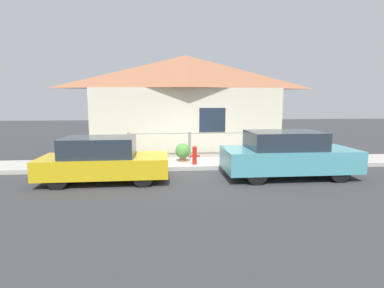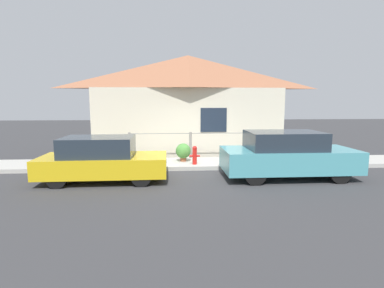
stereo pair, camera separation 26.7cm
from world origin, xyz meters
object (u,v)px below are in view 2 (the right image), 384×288
object	(u,v)px
car_right	(287,155)
potted_plant_near_hydrant	(183,151)
car_left	(102,159)
potted_plant_by_fence	(123,153)
fire_hydrant	(195,155)

from	to	relation	value
car_right	potted_plant_near_hydrant	distance (m)	3.84
car_left	potted_plant_near_hydrant	size ratio (longest dim) A/B	5.51
potted_plant_near_hydrant	potted_plant_by_fence	distance (m)	2.37
potted_plant_near_hydrant	fire_hydrant	bearing A→B (deg)	-56.13
potted_plant_near_hydrant	car_right	bearing A→B (deg)	-34.01
car_left	fire_hydrant	distance (m)	3.31
car_left	fire_hydrant	world-z (taller)	car_left
fire_hydrant	car_right	bearing A→B (deg)	-29.30
car_right	car_left	bearing A→B (deg)	179.75
potted_plant_near_hydrant	car_left	bearing A→B (deg)	-139.64
car_right	fire_hydrant	world-z (taller)	car_right
potted_plant_near_hydrant	potted_plant_by_fence	world-z (taller)	potted_plant_near_hydrant
car_left	potted_plant_near_hydrant	distance (m)	3.31
fire_hydrant	potted_plant_near_hydrant	bearing A→B (deg)	123.87
potted_plant_near_hydrant	potted_plant_by_fence	bearing A→B (deg)	167.87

